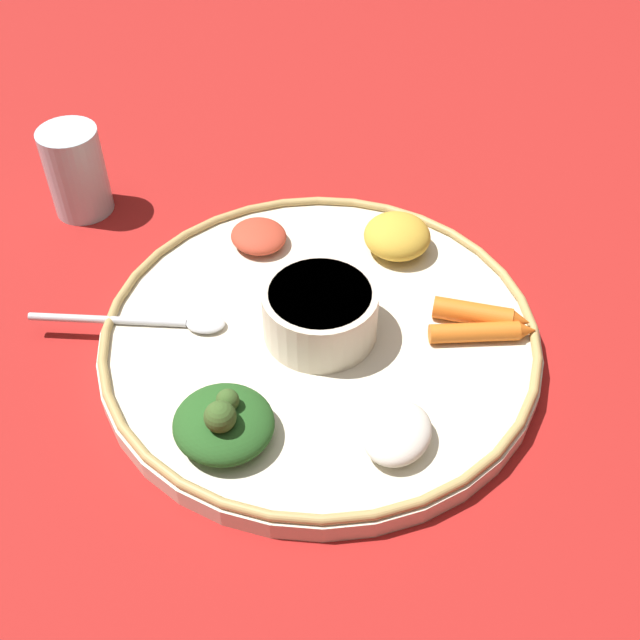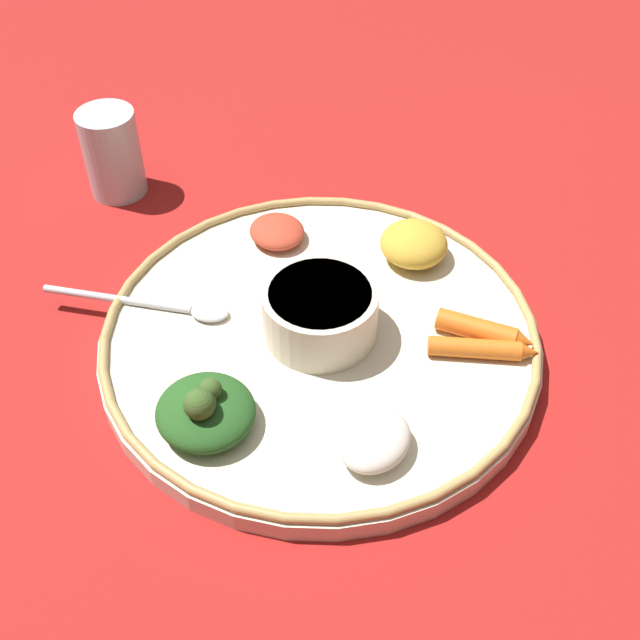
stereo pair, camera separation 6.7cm
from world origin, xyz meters
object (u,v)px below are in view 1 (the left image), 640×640
Objects in this scene: center_bowl at (320,311)px; carrot_near_spoon at (481,332)px; spoon at (158,322)px; greens_pile at (224,422)px; carrot_outer at (480,314)px; drinking_glass at (77,177)px.

center_bowl reaches higher than carrot_near_spoon.
spoon is 0.14m from greens_pile.
carrot_outer is at bearing 130.98° from carrot_near_spoon.
greens_pile is at bearing -15.96° from drinking_glass.
carrot_near_spoon is (0.21, 0.18, 0.00)m from spoon.
spoon is at bearing 164.27° from greens_pile.
drinking_glass is (-0.41, -0.14, 0.01)m from carrot_outer.
greens_pile is 1.19× the size of carrot_near_spoon.
carrot_outer reaches higher than spoon.
center_bowl is 0.14m from carrot_outer.
carrot_near_spoon is (0.08, 0.22, -0.01)m from greens_pile.
greens_pile is at bearing -78.86° from center_bowl.
spoon is 0.22m from drinking_glass.
carrot_near_spoon is at bearing 70.46° from greens_pile.
carrot_near_spoon is at bearing -49.02° from carrot_outer.
carrot_near_spoon reaches higher than spoon.
spoon is 0.28m from carrot_near_spoon.
carrot_outer is (0.07, 0.24, -0.01)m from greens_pile.
spoon is at bearing -16.10° from drinking_glass.
center_bowl and greens_pile have the same top height.
greens_pile is (0.13, -0.04, 0.01)m from spoon.
center_bowl is 1.25× the size of carrot_near_spoon.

